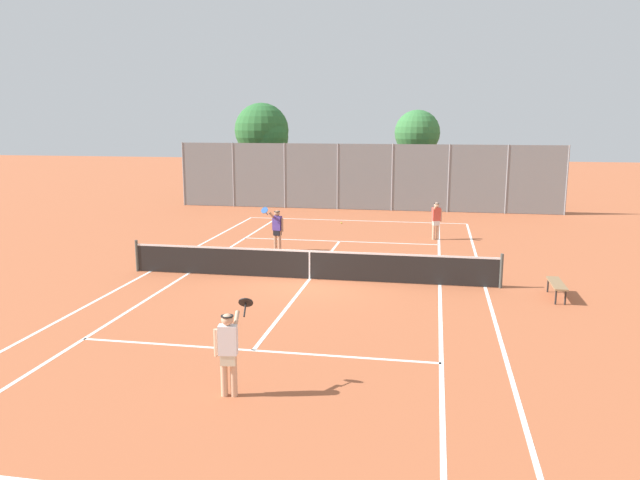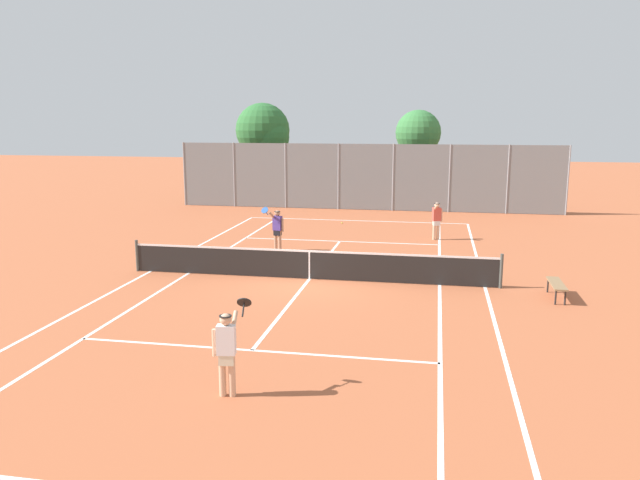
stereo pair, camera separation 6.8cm
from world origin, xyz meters
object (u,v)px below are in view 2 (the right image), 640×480
(player_near_side, at_px, (227,348))
(tree_behind_right, at_px, (418,134))
(player_far_left, at_px, (277,228))
(player_far_right, at_px, (437,219))
(tree_behind_left, at_px, (265,132))
(loose_tennis_ball_0, at_px, (367,258))
(loose_tennis_ball_1, at_px, (342,223))
(tennis_net, at_px, (309,264))
(courtside_bench, at_px, (557,285))

(player_near_side, height_order, tree_behind_right, tree_behind_right)
(player_far_left, bearing_deg, player_near_side, -79.69)
(player_far_right, height_order, tree_behind_left, tree_behind_left)
(loose_tennis_ball_0, bearing_deg, loose_tennis_ball_1, 105.34)
(player_far_right, bearing_deg, loose_tennis_ball_1, 143.67)
(loose_tennis_ball_1, bearing_deg, player_far_right, -36.33)
(tennis_net, height_order, loose_tennis_ball_1, tennis_net)
(player_near_side, bearing_deg, player_far_left, 100.31)
(courtside_bench, bearing_deg, loose_tennis_ball_0, 145.04)
(loose_tennis_ball_1, bearing_deg, player_far_left, -102.46)
(tree_behind_right, bearing_deg, tennis_net, -98.40)
(tree_behind_left, bearing_deg, tennis_net, -70.52)
(loose_tennis_ball_1, xyz_separation_m, tree_behind_left, (-6.15, 8.16, 4.21))
(tennis_net, distance_m, loose_tennis_ball_0, 3.64)
(player_far_right, xyz_separation_m, tree_behind_left, (-10.72, 11.52, 3.33))
(player_far_left, xyz_separation_m, loose_tennis_ball_0, (3.59, -0.75, -0.89))
(player_far_left, distance_m, loose_tennis_ball_1, 7.06)
(player_near_side, xyz_separation_m, tree_behind_right, (2.52, 27.25, 3.24))
(player_far_left, height_order, player_far_right, player_far_left)
(player_far_right, distance_m, courtside_bench, 9.05)
(player_near_side, relative_size, player_far_right, 1.11)
(courtside_bench, xyz_separation_m, tree_behind_right, (-4.67, 19.41, 3.75))
(loose_tennis_ball_0, relative_size, tree_behind_right, 0.01)
(player_far_left, bearing_deg, loose_tennis_ball_0, -11.78)
(loose_tennis_ball_1, height_order, tree_behind_left, tree_behind_left)
(player_far_right, xyz_separation_m, courtside_bench, (3.43, -8.36, -0.50))
(tennis_net, distance_m, tree_behind_right, 19.11)
(player_near_side, height_order, tree_behind_left, tree_behind_left)
(tennis_net, xyz_separation_m, courtside_bench, (7.41, -0.85, -0.10))
(player_near_side, distance_m, loose_tennis_ball_1, 19.61)
(loose_tennis_ball_1, height_order, courtside_bench, courtside_bench)
(player_far_right, distance_m, tree_behind_right, 11.58)
(player_far_right, bearing_deg, tennis_net, -117.94)
(player_far_left, xyz_separation_m, courtside_bench, (9.51, -4.89, -0.52))
(tennis_net, xyz_separation_m, player_near_side, (0.22, -8.70, 0.42))
(player_far_left, xyz_separation_m, tree_behind_right, (4.84, 14.52, 3.24))
(tree_behind_right, bearing_deg, tree_behind_left, 177.11)
(player_near_side, bearing_deg, player_far_right, 76.93)
(tree_behind_left, bearing_deg, player_far_left, -72.82)
(loose_tennis_ball_0, bearing_deg, player_near_side, -96.07)
(player_near_side, xyz_separation_m, player_far_left, (-2.32, 12.73, 0.00))
(player_near_side, relative_size, player_far_left, 1.00)
(player_far_left, distance_m, tree_behind_right, 15.64)
(player_near_side, bearing_deg, tree_behind_right, 84.72)
(player_near_side, relative_size, loose_tennis_ball_0, 26.88)
(tennis_net, height_order, player_near_side, player_near_side)
(loose_tennis_ball_0, height_order, tree_behind_left, tree_behind_left)
(player_far_right, height_order, tree_behind_right, tree_behind_right)
(tennis_net, height_order, courtside_bench, tennis_net)
(tennis_net, relative_size, loose_tennis_ball_0, 181.82)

